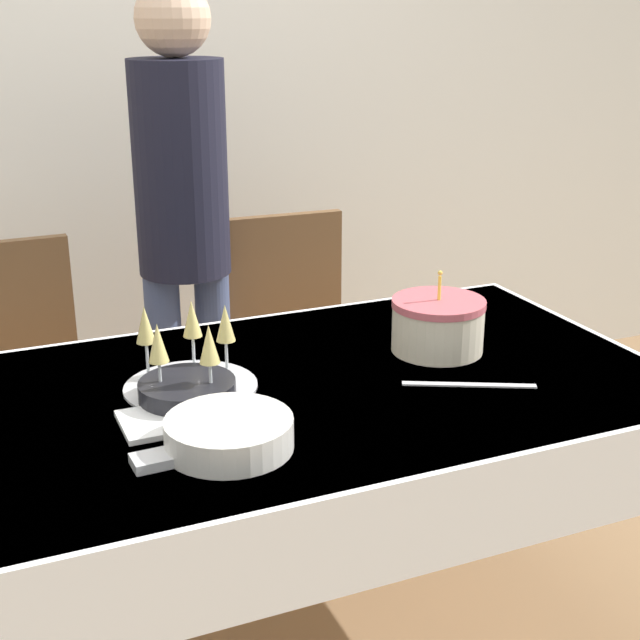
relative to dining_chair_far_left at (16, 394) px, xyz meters
The scene contains 12 objects.
wall_back 1.20m from the dining_chair_far_left, 59.95° to the left, with size 8.00×0.05×2.70m.
dining_table 0.92m from the dining_chair_far_left, 61.57° to the right, with size 1.95×0.96×0.77m.
dining_chair_far_left is the anchor object (origin of this frame).
dining_chair_far_right 0.87m from the dining_chair_far_left, ahead, with size 0.44×0.44×0.94m.
birthday_cake 1.25m from the dining_chair_far_left, 37.77° to the right, with size 0.23×0.23×0.21m.
champagne_tray 0.86m from the dining_chair_far_left, 65.35° to the right, with size 0.30×0.30×0.18m.
plate_stack_main 1.12m from the dining_chair_far_left, 72.57° to the right, with size 0.25×0.25×0.06m.
plate_stack_dessert 0.89m from the dining_chair_far_left, 68.84° to the right, with size 0.21×0.21×0.05m.
cake_knife 1.35m from the dining_chair_far_left, 46.43° to the right, with size 0.28×0.15×0.00m.
fork_pile 1.09m from the dining_chair_far_left, 78.11° to the right, with size 0.17×0.07×0.02m.
napkin_pile 0.94m from the dining_chair_far_left, 75.72° to the right, with size 0.15×0.15×0.01m.
person_standing 0.73m from the dining_chair_far_left, ahead, with size 0.28×0.28×1.65m.
Camera 1 is at (-0.56, -1.71, 1.58)m, focal length 50.00 mm.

